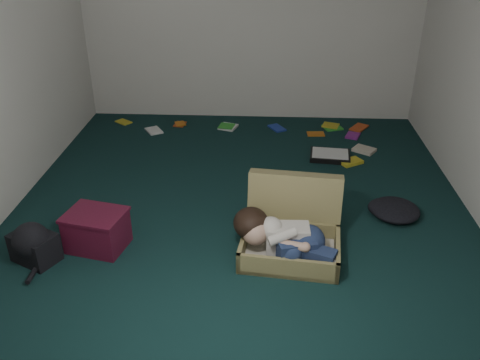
{
  "coord_description": "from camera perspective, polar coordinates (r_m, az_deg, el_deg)",
  "views": [
    {
      "loc": [
        0.19,
        -3.87,
        2.33
      ],
      "look_at": [
        0.0,
        -0.15,
        0.35
      ],
      "focal_mm": 38.0,
      "sensor_mm": 36.0,
      "label": 1
    }
  ],
  "objects": [
    {
      "name": "backpack",
      "position": [
        4.1,
        -22.08,
        -6.91
      ],
      "size": [
        0.51,
        0.48,
        0.25
      ],
      "primitive_type": null,
      "rotation": [
        0.0,
        0.0,
        -0.47
      ],
      "color": "black",
      "rests_on": "floor"
    },
    {
      "name": "floor",
      "position": [
        4.52,
        0.1,
        -3.03
      ],
      "size": [
        4.5,
        4.5,
        0.0
      ],
      "primitive_type": "plane",
      "color": "black",
      "rests_on": "ground"
    },
    {
      "name": "wall_front",
      "position": [
        1.93,
        -3.26,
        -4.38
      ],
      "size": [
        4.5,
        0.0,
        4.5
      ],
      "primitive_type": "plane",
      "rotation": [
        -1.57,
        0.0,
        0.0
      ],
      "color": "white",
      "rests_on": "ground"
    },
    {
      "name": "paper_tray",
      "position": [
        5.48,
        10.07,
        2.73
      ],
      "size": [
        0.45,
        0.36,
        0.06
      ],
      "rotation": [
        0.0,
        0.0,
        -0.11
      ],
      "color": "black",
      "rests_on": "floor"
    },
    {
      "name": "book_scatter",
      "position": [
        6.02,
        3.8,
        5.3
      ],
      "size": [
        3.12,
        1.22,
        0.02
      ],
      "color": "gold",
      "rests_on": "floor"
    },
    {
      "name": "person",
      "position": [
        3.77,
        4.89,
        -6.42
      ],
      "size": [
        0.78,
        0.45,
        0.33
      ],
      "rotation": [
        0.0,
        0.0,
        -0.11
      ],
      "color": "beige",
      "rests_on": "suitcase"
    },
    {
      "name": "wall_back",
      "position": [
        6.21,
        1.22,
        18.46
      ],
      "size": [
        4.5,
        0.0,
        4.5
      ],
      "primitive_type": "plane",
      "rotation": [
        1.57,
        0.0,
        0.0
      ],
      "color": "white",
      "rests_on": "ground"
    },
    {
      "name": "maroon_bin",
      "position": [
        4.08,
        -15.78,
        -5.44
      ],
      "size": [
        0.5,
        0.43,
        0.3
      ],
      "rotation": [
        0.0,
        0.0,
        -0.22
      ],
      "color": "#4D0F24",
      "rests_on": "floor"
    },
    {
      "name": "clothing_pile",
      "position": [
        4.61,
        15.95,
        -2.47
      ],
      "size": [
        0.55,
        0.49,
        0.15
      ],
      "primitive_type": null,
      "rotation": [
        0.0,
        0.0,
        0.23
      ],
      "color": "black",
      "rests_on": "floor"
    },
    {
      "name": "suitcase",
      "position": [
        3.94,
        5.85,
        -5.5
      ],
      "size": [
        0.81,
        0.79,
        0.54
      ],
      "rotation": [
        0.0,
        0.0,
        -0.11
      ],
      "color": "#8E834E",
      "rests_on": "floor"
    }
  ]
}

